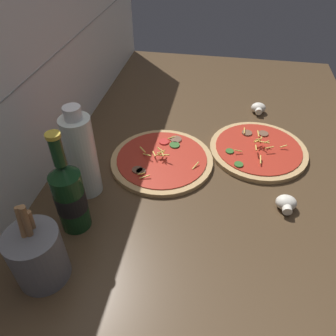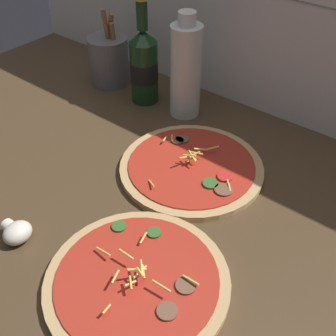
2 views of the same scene
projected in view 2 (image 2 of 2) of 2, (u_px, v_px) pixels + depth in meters
counter_slab at (145, 221)px, 77.20cm from camera, size 160.00×90.00×2.50cm
pizza_near at (138, 281)px, 64.81cm from camera, size 28.76×28.76×4.75cm
pizza_far at (192, 167)px, 85.97cm from camera, size 29.38×29.38×4.62cm
beer_bottle at (144, 65)px, 102.09cm from camera, size 6.87×6.87×25.84cm
oil_bottle at (186, 70)px, 96.21cm from camera, size 7.26×7.26×24.70cm
mushroom_right at (17, 232)px, 71.24cm from camera, size 5.34×5.09×3.56cm
utensil_crock at (109, 60)px, 111.43cm from camera, size 10.44×10.44×20.10cm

